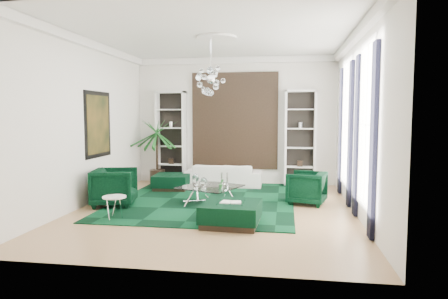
% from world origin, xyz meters
% --- Properties ---
extents(floor, '(6.00, 7.00, 0.02)m').
position_xyz_m(floor, '(0.00, 0.00, -0.01)').
color(floor, tan).
rests_on(floor, ground).
extents(ceiling, '(6.00, 7.00, 0.02)m').
position_xyz_m(ceiling, '(0.00, 0.00, 3.81)').
color(ceiling, white).
rests_on(ceiling, ground).
extents(wall_back, '(6.00, 0.02, 3.80)m').
position_xyz_m(wall_back, '(0.00, 3.51, 1.90)').
color(wall_back, silver).
rests_on(wall_back, ground).
extents(wall_front, '(6.00, 0.02, 3.80)m').
position_xyz_m(wall_front, '(0.00, -3.51, 1.90)').
color(wall_front, silver).
rests_on(wall_front, ground).
extents(wall_left, '(0.02, 7.00, 3.80)m').
position_xyz_m(wall_left, '(-3.01, 0.00, 1.90)').
color(wall_left, silver).
rests_on(wall_left, ground).
extents(wall_right, '(0.02, 7.00, 3.80)m').
position_xyz_m(wall_right, '(3.01, 0.00, 1.90)').
color(wall_right, silver).
rests_on(wall_right, ground).
extents(crown_molding, '(6.00, 7.00, 0.18)m').
position_xyz_m(crown_molding, '(0.00, 0.00, 3.70)').
color(crown_molding, white).
rests_on(crown_molding, ceiling).
extents(ceiling_medallion, '(0.90, 0.90, 0.05)m').
position_xyz_m(ceiling_medallion, '(0.00, 0.30, 3.77)').
color(ceiling_medallion, white).
rests_on(ceiling_medallion, ceiling).
extents(tapestry, '(2.50, 0.06, 2.80)m').
position_xyz_m(tapestry, '(0.00, 3.46, 1.90)').
color(tapestry, black).
rests_on(tapestry, wall_back).
extents(shelving_left, '(0.90, 0.38, 2.80)m').
position_xyz_m(shelving_left, '(-1.95, 3.31, 1.40)').
color(shelving_left, white).
rests_on(shelving_left, floor).
extents(shelving_right, '(0.90, 0.38, 2.80)m').
position_xyz_m(shelving_right, '(1.95, 3.31, 1.40)').
color(shelving_right, white).
rests_on(shelving_right, floor).
extents(painting, '(0.04, 1.30, 1.60)m').
position_xyz_m(painting, '(-2.97, 0.60, 1.85)').
color(painting, black).
rests_on(painting, wall_left).
extents(window_near, '(0.03, 1.10, 2.90)m').
position_xyz_m(window_near, '(2.99, -0.90, 1.90)').
color(window_near, white).
rests_on(window_near, wall_right).
extents(curtain_near_a, '(0.07, 0.30, 3.25)m').
position_xyz_m(curtain_near_a, '(2.96, -1.68, 1.65)').
color(curtain_near_a, black).
rests_on(curtain_near_a, floor).
extents(curtain_near_b, '(0.07, 0.30, 3.25)m').
position_xyz_m(curtain_near_b, '(2.96, -0.12, 1.65)').
color(curtain_near_b, black).
rests_on(curtain_near_b, floor).
extents(window_far, '(0.03, 1.10, 2.90)m').
position_xyz_m(window_far, '(2.99, 1.50, 1.90)').
color(window_far, white).
rests_on(window_far, wall_right).
extents(curtain_far_a, '(0.07, 0.30, 3.25)m').
position_xyz_m(curtain_far_a, '(2.96, 0.72, 1.65)').
color(curtain_far_a, black).
rests_on(curtain_far_a, floor).
extents(curtain_far_b, '(0.07, 0.30, 3.25)m').
position_xyz_m(curtain_far_b, '(2.96, 2.28, 1.65)').
color(curtain_far_b, black).
rests_on(curtain_far_b, floor).
extents(rug, '(4.20, 5.00, 0.02)m').
position_xyz_m(rug, '(-0.37, 0.94, 0.01)').
color(rug, black).
rests_on(rug, floor).
extents(sofa, '(2.23, 0.92, 0.64)m').
position_xyz_m(sofa, '(-0.25, 2.88, 0.32)').
color(sofa, white).
rests_on(sofa, floor).
extents(armchair_left, '(1.12, 1.10, 0.86)m').
position_xyz_m(armchair_left, '(-2.34, 0.03, 0.43)').
color(armchair_left, black).
rests_on(armchair_left, floor).
extents(armchair_right, '(1.03, 1.01, 0.77)m').
position_xyz_m(armchair_right, '(2.03, 0.88, 0.38)').
color(armchair_right, black).
rests_on(armchair_right, floor).
extents(coffee_table, '(1.60, 1.60, 0.42)m').
position_xyz_m(coffee_table, '(-0.21, 0.56, 0.21)').
color(coffee_table, white).
rests_on(coffee_table, floor).
extents(ottoman_side, '(1.01, 1.01, 0.42)m').
position_xyz_m(ottoman_side, '(-1.60, 2.15, 0.21)').
color(ottoman_side, black).
rests_on(ottoman_side, floor).
extents(ottoman_front, '(1.12, 1.12, 0.43)m').
position_xyz_m(ottoman_front, '(0.52, -1.15, 0.21)').
color(ottoman_front, black).
rests_on(ottoman_front, floor).
extents(book, '(0.39, 0.26, 0.03)m').
position_xyz_m(book, '(0.52, -1.15, 0.44)').
color(book, white).
rests_on(book, ottoman_front).
extents(side_table, '(0.51, 0.51, 0.45)m').
position_xyz_m(side_table, '(-1.84, -1.10, 0.23)').
color(side_table, white).
rests_on(side_table, floor).
extents(palm, '(1.73, 1.73, 2.53)m').
position_xyz_m(palm, '(-2.33, 3.08, 1.26)').
color(palm, '#19591E').
rests_on(palm, floor).
extents(chandelier, '(0.86, 0.86, 0.68)m').
position_xyz_m(chandelier, '(-0.10, 0.14, 2.85)').
color(chandelier, white).
rests_on(chandelier, ceiling).
extents(table_plant, '(0.15, 0.13, 0.22)m').
position_xyz_m(table_plant, '(0.10, 0.31, 0.53)').
color(table_plant, '#19591E').
rests_on(table_plant, coffee_table).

